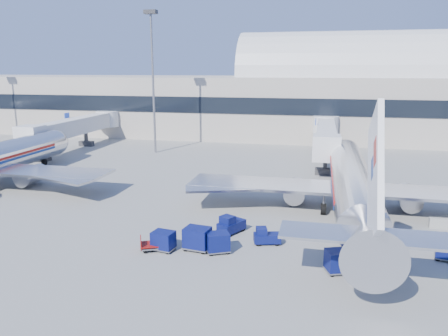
% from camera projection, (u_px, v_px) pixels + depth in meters
% --- Properties ---
extents(ground, '(260.00, 260.00, 0.00)m').
position_uv_depth(ground, '(241.00, 221.00, 40.14)').
color(ground, gray).
rests_on(ground, ground).
extents(terminal, '(170.00, 28.15, 21.00)m').
position_uv_depth(terminal, '(226.00, 98.00, 94.59)').
color(terminal, '#B2AA9E').
rests_on(terminal, ground).
extents(airliner_main, '(32.00, 37.26, 12.07)m').
position_uv_depth(airliner_main, '(352.00, 184.00, 41.65)').
color(airliner_main, silver).
rests_on(airliner_main, ground).
extents(jetbridge_near, '(4.40, 27.50, 6.25)m').
position_uv_depth(jetbridge_near, '(326.00, 134.00, 66.97)').
color(jetbridge_near, silver).
rests_on(jetbridge_near, ground).
extents(jetbridge_mid, '(4.40, 27.50, 6.25)m').
position_uv_depth(jetbridge_mid, '(79.00, 126.00, 75.87)').
color(jetbridge_mid, silver).
rests_on(jetbridge_mid, ground).
extents(mast_west, '(2.00, 1.20, 22.60)m').
position_uv_depth(mast_west, '(152.00, 61.00, 69.62)').
color(mast_west, slate).
rests_on(mast_west, ground).
extents(barrier_near, '(3.00, 0.55, 0.90)m').
position_uv_depth(barrier_near, '(447.00, 224.00, 38.13)').
color(barrier_near, '#9E9E96').
rests_on(barrier_near, ground).
extents(tug_lead, '(2.31, 1.56, 1.38)m').
position_uv_depth(tug_lead, '(266.00, 236.00, 34.79)').
color(tug_lead, '#0A104C').
rests_on(tug_lead, ground).
extents(tug_right, '(2.44, 1.75, 1.44)m').
position_uv_depth(tug_right, '(360.00, 238.00, 34.33)').
color(tug_right, '#0A104C').
rests_on(tug_right, ground).
extents(tug_left, '(2.29, 2.78, 1.63)m').
position_uv_depth(tug_left, '(231.00, 225.00, 37.06)').
color(tug_left, '#0A104C').
rests_on(tug_left, ground).
extents(cart_train_a, '(2.18, 1.99, 1.56)m').
position_uv_depth(cart_train_a, '(218.00, 242.00, 33.12)').
color(cart_train_a, '#0A104C').
rests_on(cart_train_a, ground).
extents(cart_train_b, '(2.22, 1.82, 1.78)m').
position_uv_depth(cart_train_b, '(197.00, 238.00, 33.58)').
color(cart_train_b, '#0A104C').
rests_on(cart_train_b, ground).
extents(cart_train_c, '(1.92, 1.59, 1.52)m').
position_uv_depth(cart_train_c, '(163.00, 240.00, 33.50)').
color(cart_train_c, '#0A104C').
rests_on(cart_train_c, ground).
extents(cart_solo_near, '(2.19, 1.94, 1.60)m').
position_uv_depth(cart_solo_near, '(339.00, 261.00, 29.83)').
color(cart_solo_near, '#0A104C').
rests_on(cart_solo_near, ground).
extents(cart_solo_far, '(1.97, 1.66, 1.51)m').
position_uv_depth(cart_solo_far, '(448.00, 250.00, 31.81)').
color(cart_solo_far, '#0A104C').
rests_on(cart_solo_far, ground).
extents(cart_open_red, '(2.38, 2.08, 0.53)m').
position_uv_depth(cart_open_red, '(154.00, 245.00, 33.66)').
color(cart_open_red, slate).
rests_on(cart_open_red, ground).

